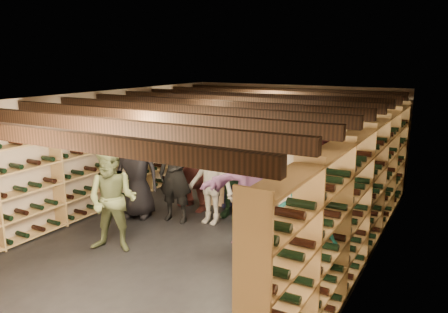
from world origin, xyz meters
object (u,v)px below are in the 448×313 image
person_6 (235,169)px  person_11 (252,189)px  person_2 (113,200)px  person_9 (210,182)px  person_0 (137,172)px  person_10 (232,175)px  person_4 (297,241)px  crate_stack_left (279,194)px  person_7 (278,171)px  crate_stack_right (218,191)px  person_8 (327,180)px  person_3 (289,192)px  person_12 (323,200)px  person_1 (176,174)px  crate_loose (292,194)px  person_5 (193,166)px

person_6 → person_11: 1.76m
person_2 → person_9: bearing=48.1°
person_0 → person_10: size_ratio=1.07×
person_9 → person_4: bearing=-35.1°
crate_stack_left → person_7: person_7 is taller
crate_stack_left → crate_stack_right: size_ratio=1.33×
person_0 → crate_stack_left: bearing=18.6°
crate_stack_right → person_7: person_7 is taller
person_10 → person_2: bearing=-114.4°
person_0 → person_2: size_ratio=1.06×
crate_stack_left → person_8: (1.15, -0.64, 0.61)m
person_0 → person_9: 1.48m
person_9 → crate_stack_left: bearing=59.9°
person_2 → person_3: 2.81m
person_10 → person_12: size_ratio=1.09×
person_6 → person_10: (0.19, -0.52, 0.01)m
person_1 → person_6: size_ratio=1.12×
person_7 → person_2: bearing=-141.8°
person_2 → person_8: size_ratio=0.89×
person_3 → person_4: person_3 is taller
person_4 → person_11: person_11 is taller
person_2 → person_12: bearing=14.2°
person_4 → person_11: 2.01m
crate_stack_right → person_12: size_ratio=0.33×
crate_loose → person_5: bearing=-132.5°
person_1 → person_2: (-0.10, -1.58, -0.08)m
person_0 → person_11: bearing=-17.5°
person_1 → person_2: person_1 is taller
person_0 → person_2: 1.57m
crate_loose → person_5: (-1.54, -1.68, 0.82)m
person_4 → person_11: bearing=129.8°
person_0 → person_5: (0.68, 0.94, 0.01)m
crate_stack_left → person_9: person_9 is taller
person_0 → person_12: bearing=-9.8°
crate_stack_left → person_5: (-1.60, -0.74, 0.57)m
person_11 → crate_stack_left: bearing=72.2°
person_7 → person_8: size_ratio=0.99×
person_3 → person_12: bearing=58.3°
person_4 → person_8: size_ratio=0.90×
crate_stack_left → crate_loose: (-0.06, 0.94, -0.25)m
person_4 → person_9: person_4 is taller
crate_stack_left → crate_stack_right: (-1.31, -0.21, -0.08)m
person_0 → person_5: 1.16m
person_3 → person_8: person_8 is taller
person_4 → person_5: (-3.14, 2.42, 0.05)m
person_11 → person_7: bearing=68.4°
person_8 → person_9: 2.11m
person_3 → person_0: bearing=-164.0°
crate_loose → person_12: (1.32, -2.12, 0.69)m
person_0 → person_8: person_8 is taller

